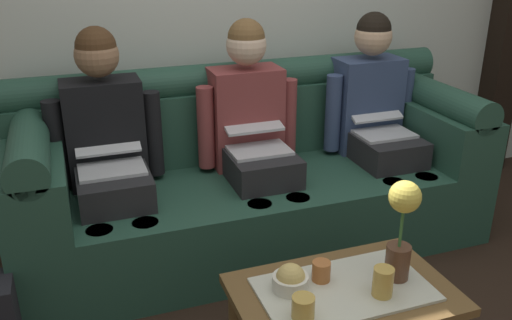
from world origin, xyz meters
name	(u,v)px	position (x,y,z in m)	size (l,w,h in m)	color
couch	(252,179)	(0.00, 1.17, 0.37)	(2.47, 0.88, 0.96)	#234738
person_left	(108,146)	(-0.75, 1.17, 0.66)	(0.56, 0.67, 1.22)	#232326
person_middle	(253,129)	(0.00, 1.17, 0.66)	(0.56, 0.67, 1.22)	#232326
person_right	(376,115)	(0.75, 1.17, 0.66)	(0.56, 0.67, 1.22)	#232326
coffee_table	(343,300)	(0.00, 0.11, 0.30)	(0.84, 0.54, 0.36)	brown
flower_vase	(402,225)	(0.23, 0.11, 0.60)	(0.12, 0.12, 0.41)	brown
snack_bowl	(291,280)	(-0.20, 0.18, 0.40)	(0.14, 0.14, 0.11)	silver
cup_near_left	(303,307)	(-0.22, 0.01, 0.40)	(0.08, 0.08, 0.08)	gold
cup_near_right	(383,282)	(0.11, 0.03, 0.42)	(0.08, 0.08, 0.11)	gold
cup_far_center	(321,271)	(-0.06, 0.19, 0.40)	(0.07, 0.07, 0.08)	#B26633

